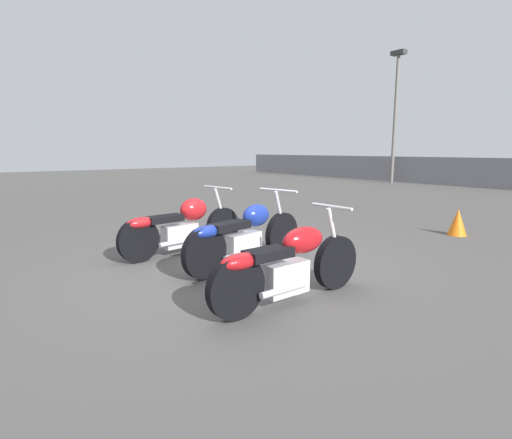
% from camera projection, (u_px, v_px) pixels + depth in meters
% --- Properties ---
extents(ground_plane, '(60.00, 60.00, 0.00)m').
position_uv_depth(ground_plane, '(236.00, 269.00, 5.45)').
color(ground_plane, '#514F4C').
extents(light_pole_left, '(0.70, 0.35, 6.24)m').
position_uv_depth(light_pole_left, '(396.00, 105.00, 19.22)').
color(light_pole_left, slate).
rests_on(light_pole_left, ground_plane).
extents(motorcycle_slot_0, '(0.70, 2.20, 1.01)m').
position_uv_depth(motorcycle_slot_0, '(182.00, 226.00, 6.22)').
color(motorcycle_slot_0, black).
rests_on(motorcycle_slot_0, ground_plane).
extents(motorcycle_slot_1, '(0.76, 2.18, 1.03)m').
position_uv_depth(motorcycle_slot_1, '(245.00, 236.00, 5.48)').
color(motorcycle_slot_1, black).
rests_on(motorcycle_slot_1, ground_plane).
extents(motorcycle_slot_2, '(0.57, 2.04, 1.00)m').
position_uv_depth(motorcycle_slot_2, '(288.00, 265.00, 4.16)').
color(motorcycle_slot_2, black).
rests_on(motorcycle_slot_2, ground_plane).
extents(traffic_cone_near, '(0.35, 0.35, 0.50)m').
position_uv_depth(traffic_cone_near, '(458.00, 222.00, 7.57)').
color(traffic_cone_near, orange).
rests_on(traffic_cone_near, ground_plane).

